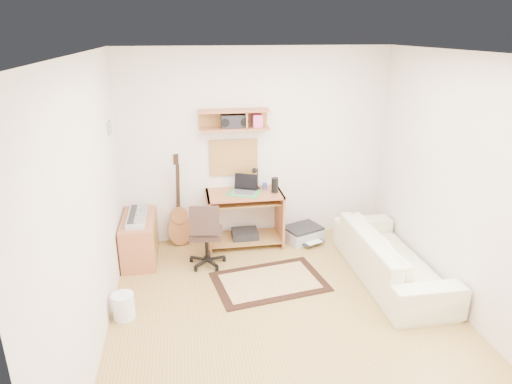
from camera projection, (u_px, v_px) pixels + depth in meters
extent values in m
cube|color=#B18A49|center=(287.00, 317.00, 4.64)|extent=(3.60, 4.00, 0.01)
cube|color=white|center=(294.00, 53.00, 3.75)|extent=(3.60, 4.00, 0.01)
cube|color=silver|center=(256.00, 147.00, 6.06)|extent=(3.60, 0.01, 2.60)
cube|color=silver|center=(89.00, 211.00, 3.92)|extent=(0.01, 4.00, 2.60)
cube|color=silver|center=(467.00, 188.00, 4.47)|extent=(0.01, 4.00, 2.60)
cube|color=#B2633E|center=(234.00, 120.00, 5.75)|extent=(0.90, 0.25, 0.26)
cube|color=#A68553|center=(234.00, 157.00, 6.03)|extent=(0.64, 0.03, 0.49)
cube|color=#4C8CBF|center=(109.00, 128.00, 5.17)|extent=(0.02, 0.20, 0.15)
cylinder|color=black|center=(275.00, 185.00, 5.93)|extent=(0.09, 0.09, 0.20)
cylinder|color=#364CA4|center=(265.00, 186.00, 6.08)|extent=(0.06, 0.06, 0.09)
cube|color=black|center=(234.00, 121.00, 5.75)|extent=(0.33, 0.15, 0.17)
cube|color=beige|center=(269.00, 281.00, 5.26)|extent=(1.38, 1.04, 0.02)
cube|color=#B2633E|center=(139.00, 238.00, 5.74)|extent=(0.40, 0.90, 0.55)
cube|color=#B2B5BA|center=(137.00, 216.00, 5.64)|extent=(0.22, 0.71, 0.06)
cylinder|color=white|center=(124.00, 306.00, 4.58)|extent=(0.29, 0.29, 0.27)
cube|color=#A5A8AA|center=(303.00, 234.00, 6.30)|extent=(0.61, 0.55, 0.19)
imported|color=beige|center=(392.00, 249.00, 5.24)|extent=(0.57, 1.95, 0.76)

